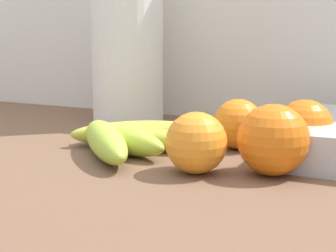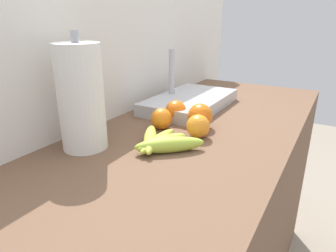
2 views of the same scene
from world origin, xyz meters
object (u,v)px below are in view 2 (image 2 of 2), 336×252
Objects in this scene: orange_back_right at (200,116)px; paper_towel_roll at (81,98)px; orange_far_right at (161,119)px; orange_front at (176,111)px; orange_center at (198,126)px; banana_bunch at (161,142)px; sink_basin at (190,101)px.

orange_back_right is 0.38m from paper_towel_roll.
paper_towel_roll reaches higher than orange_far_right.
paper_towel_roll is (-0.23, 0.11, 0.11)m from orange_far_right.
orange_center is at bearing -126.82° from orange_front.
banana_bunch is 3.28× the size of orange_far_right.
banana_bunch is at bearing -161.18° from orange_front.
orange_front reaches higher than orange_far_right.
sink_basin is at bearing 6.27° from orange_far_right.
orange_front is at bearing -18.98° from paper_towel_roll.
banana_bunch is at bearing 173.28° from orange_back_right.
orange_back_right is 1.18× the size of orange_far_right.
orange_back_right reaches higher than orange_front.
banana_bunch is 2.78× the size of orange_back_right.
orange_back_right is at bearing -99.48° from orange_front.
banana_bunch is 0.14m from orange_center.
orange_center is at bearing -149.35° from sink_basin.
orange_front is at bearing 80.52° from orange_back_right.
orange_center is 0.32m from sink_basin.
paper_towel_roll is at bearing 155.34° from orange_far_right.
orange_far_right is 0.16× the size of sink_basin.
paper_towel_roll is at bearing 161.02° from orange_front.
orange_front is at bearing -2.62° from orange_far_right.
orange_far_right reaches higher than banana_bunch.
paper_towel_roll is 0.52m from sink_basin.
banana_bunch is 0.53× the size of sink_basin.
orange_center is 0.17× the size of sink_basin.
paper_towel_roll reaches higher than orange_front.
orange_center is 0.23× the size of paper_towel_roll.
orange_center reaches higher than orange_far_right.
sink_basin is (0.18, 0.03, -0.01)m from orange_front.
orange_center is (-0.08, -0.03, -0.01)m from orange_back_right.
orange_back_right reaches higher than orange_far_right.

